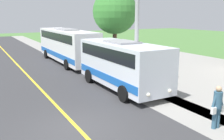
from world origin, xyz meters
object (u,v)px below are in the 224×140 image
(pedestrian_with_bags, at_px, (217,106))
(tree_curbside, at_px, (115,12))
(transit_bus_rear, at_px, (67,44))
(shuttle_bus_front, at_px, (122,63))
(street_light_pole, at_px, (136,9))

(pedestrian_with_bags, height_order, tree_curbside, tree_curbside)
(transit_bus_rear, relative_size, pedestrian_with_bags, 6.08)
(tree_curbside, bearing_deg, shuttle_bus_front, 64.07)
(shuttle_bus_front, distance_m, pedestrian_with_bags, 6.78)
(tree_curbside, bearing_deg, street_light_pole, 69.61)
(transit_bus_rear, xyz_separation_m, tree_curbside, (-2.91, 4.26, 3.00))
(shuttle_bus_front, distance_m, street_light_pole, 3.32)
(pedestrian_with_bags, relative_size, street_light_pole, 0.20)
(pedestrian_with_bags, xyz_separation_m, tree_curbside, (-2.49, -12.63, 3.81))
(transit_bus_rear, bearing_deg, tree_curbside, 124.31)
(pedestrian_with_bags, bearing_deg, shuttle_bus_front, -86.78)
(pedestrian_with_bags, height_order, street_light_pole, street_light_pole)
(transit_bus_rear, bearing_deg, shuttle_bus_front, 90.24)
(shuttle_bus_front, xyz_separation_m, street_light_pole, (-0.35, 0.87, 3.19))
(transit_bus_rear, relative_size, tree_curbside, 1.62)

